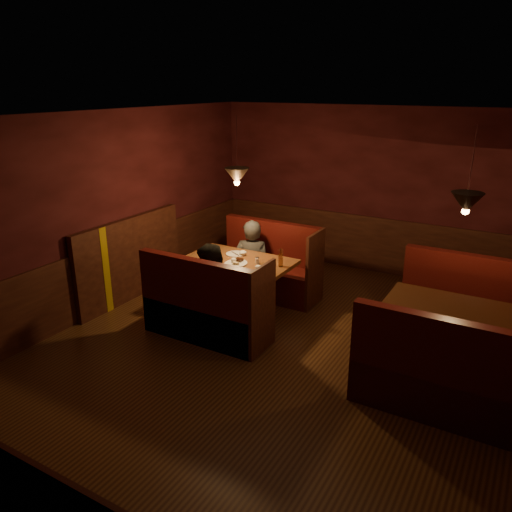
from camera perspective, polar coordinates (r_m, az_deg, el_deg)
The scene contains 9 objects.
room at distance 6.11m, azimuth 1.43°, elevation -1.87°, with size 6.02×7.02×2.92m.
main_table at distance 7.23m, azimuth -1.95°, elevation -1.92°, with size 1.56×0.95×1.09m.
main_bench_far at distance 8.03m, azimuth 1.52°, elevation -1.78°, with size 1.72×0.61×1.17m.
main_bench_near at distance 6.65m, azimuth -5.85°, elevation -6.51°, with size 1.72×0.61×1.17m.
second_table at distance 6.19m, azimuth 21.22°, elevation -7.35°, with size 1.48×0.94×0.83m.
second_bench_far at distance 7.09m, azimuth 22.47°, elevation -6.31°, with size 1.63×0.61×1.16m.
second_bench_near at distance 5.53m, azimuth 19.66°, elevation -13.38°, with size 1.63×0.61×1.16m.
diner_a at distance 7.75m, azimuth -0.48°, elevation 0.86°, with size 0.59×0.39×1.62m, color #323232.
diner_b at distance 6.61m, azimuth -4.95°, elevation -2.56°, with size 0.78×0.61×1.61m, color black.
Camera 1 is at (2.44, -4.96, 3.25)m, focal length 35.00 mm.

